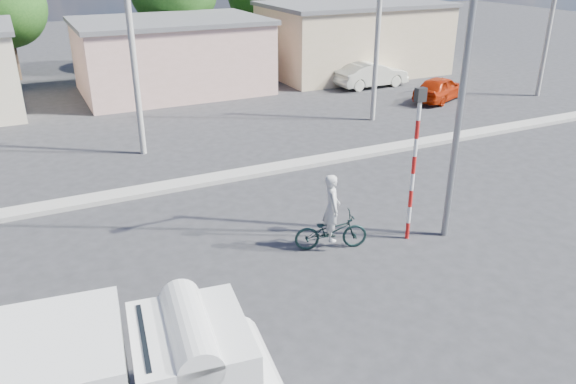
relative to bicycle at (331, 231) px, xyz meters
name	(u,v)px	position (x,y,z in m)	size (l,w,h in m)	color
ground_plane	(337,292)	(-0.94, -1.96, -0.53)	(120.00, 120.00, 0.00)	#2B2B2E
median	(224,177)	(-0.94, 6.04, -0.45)	(40.00, 0.80, 0.16)	#99968E
bicycle	(331,231)	(0.00, 0.00, 0.00)	(0.70, 2.01, 1.06)	black
cyclist	(331,217)	(0.00, 0.00, 0.42)	(0.69, 0.45, 1.89)	silver
car_cream	(371,75)	(11.85, 15.92, 0.20)	(1.55, 4.44, 1.46)	beige
car_red	(440,88)	(13.39, 11.58, 0.13)	(1.56, 3.88, 1.32)	#AA2406
traffic_pole	(415,153)	(2.26, -0.46, 2.07)	(0.28, 0.18, 4.36)	red
streetlight	(461,63)	(3.20, -0.76, 4.43)	(2.34, 0.22, 9.00)	slate
building_row	(156,55)	(0.16, 20.04, 1.61)	(37.80, 7.30, 4.44)	beige
utility_poles	(261,42)	(2.31, 10.04, 3.54)	(35.40, 0.24, 8.00)	#99968E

